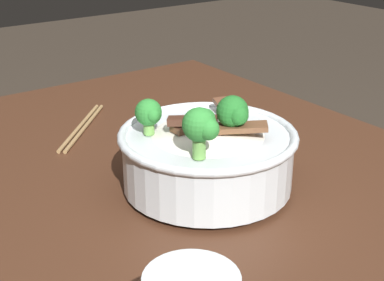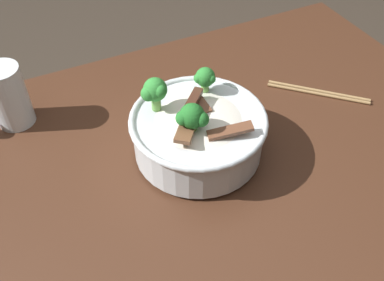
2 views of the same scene
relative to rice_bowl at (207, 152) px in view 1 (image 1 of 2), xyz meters
The scene contains 2 objects.
rice_bowl is the anchor object (origin of this frame).
chopsticks_pair 0.33m from the rice_bowl, behind, with size 0.17×0.16×0.01m.
Camera 1 is at (0.44, -0.45, 1.14)m, focal length 52.98 mm.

